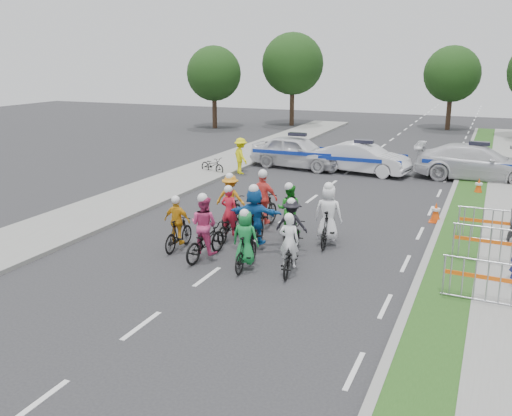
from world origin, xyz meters
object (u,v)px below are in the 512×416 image
at_px(rider_10, 231,205).
at_px(cone_0, 436,212).
at_px(rider_4, 292,231).
at_px(tree_0, 214,74).
at_px(parked_bike, 212,165).
at_px(tree_4, 452,74).
at_px(rider_3, 178,229).
at_px(barrier_1, 490,247).
at_px(cone_1, 479,186).
at_px(rider_8, 289,217).
at_px(police_car_1, 363,158).
at_px(rider_0, 289,253).
at_px(rider_2, 205,234).
at_px(tree_3, 293,64).
at_px(rider_9, 264,206).
at_px(police_car_2, 477,163).
at_px(barrier_0, 487,284).
at_px(rider_1, 246,245).
at_px(rider_6, 230,222).
at_px(marshal_hiviz, 241,156).
at_px(barrier_2, 492,227).
at_px(rider_5, 255,222).
at_px(police_car_0, 297,152).
at_px(rider_7, 328,221).

height_order(rider_10, cone_0, rider_10).
distance_m(rider_4, tree_0, 29.86).
distance_m(parked_bike, tree_4, 24.06).
relative_size(rider_3, cone_0, 2.38).
distance_m(barrier_1, cone_1, 8.78).
height_order(rider_4, barrier_1, rider_4).
bearing_deg(rider_8, police_car_1, -98.56).
relative_size(rider_0, rider_4, 1.02).
xyz_separation_m(rider_2, barrier_1, (7.40, 2.41, -0.15)).
bearing_deg(tree_3, rider_9, -72.37).
relative_size(police_car_2, parked_bike, 3.66).
bearing_deg(barrier_0, rider_1, 179.27).
distance_m(rider_6, tree_0, 28.48).
xyz_separation_m(rider_8, tree_4, (2.15, 30.09, 3.51)).
bearing_deg(marshal_hiviz, rider_9, 162.06).
bearing_deg(rider_10, police_car_1, -107.44).
bearing_deg(parked_bike, barrier_1, -104.02).
bearing_deg(cone_1, barrier_1, -86.00).
bearing_deg(rider_1, rider_4, -115.26).
distance_m(rider_9, cone_1, 10.11).
xyz_separation_m(barrier_0, barrier_2, (0.00, 4.82, 0.00)).
distance_m(rider_6, cone_1, 11.62).
relative_size(rider_0, barrier_0, 0.85).
bearing_deg(cone_0, tree_4, 94.11).
relative_size(police_car_2, barrier_0, 2.78).
xyz_separation_m(rider_4, tree_3, (-10.38, 29.35, 4.24)).
xyz_separation_m(rider_0, rider_1, (-1.17, -0.19, 0.11)).
distance_m(rider_3, rider_4, 3.33).
xyz_separation_m(rider_5, rider_6, (-1.03, 0.46, -0.24)).
xyz_separation_m(rider_0, rider_6, (-2.64, 1.91, 0.03)).
distance_m(rider_1, police_car_0, 14.48).
bearing_deg(tree_3, rider_1, -72.68).
relative_size(rider_4, marshal_hiviz, 0.96).
xyz_separation_m(rider_7, police_car_1, (-1.44, 11.13, -0.02)).
height_order(cone_1, tree_0, tree_0).
relative_size(rider_2, parked_bike, 1.28).
height_order(police_car_1, marshal_hiviz, marshal_hiviz).
xyz_separation_m(rider_2, marshal_hiviz, (-4.00, 11.27, 0.16)).
distance_m(rider_8, rider_9, 1.30).
relative_size(rider_2, rider_5, 0.98).
height_order(police_car_2, barrier_2, police_car_2).
bearing_deg(police_car_1, rider_8, -169.77).
bearing_deg(rider_0, rider_5, -51.16).
distance_m(rider_6, police_car_2, 14.08).
height_order(rider_2, barrier_0, rider_2).
height_order(barrier_2, parked_bike, barrier_2).
relative_size(rider_6, police_car_0, 0.37).
bearing_deg(rider_8, rider_5, 56.60).
xyz_separation_m(rider_8, barrier_2, (5.85, 1.75, -0.11)).
relative_size(rider_6, rider_7, 0.90).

